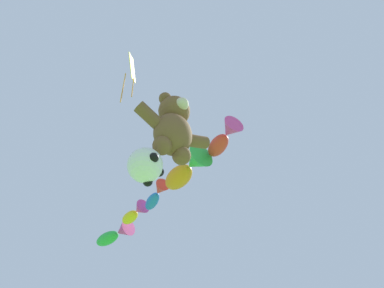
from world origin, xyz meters
The scene contains 8 objects.
teddy_bear_kite centered at (-0.02, 4.90, 9.32)m, with size 2.44×1.08×2.48m.
soccer_ball_kite centered at (-0.65, 5.07, 7.58)m, with size 0.96×0.96×0.89m.
fish_kite_crimson centered at (2.94, 6.02, 11.81)m, with size 1.04×1.91×0.80m.
fish_kite_tangerine centered at (2.70, 8.09, 11.61)m, with size 1.12×2.35×1.10m.
fish_kite_cobalt centered at (2.77, 10.56, 11.94)m, with size 0.93×1.98×0.63m.
fish_kite_goldfin centered at (2.79, 12.51, 12.14)m, with size 0.74×1.71×0.71m.
fish_kite_emerald centered at (2.90, 14.70, 12.17)m, with size 1.34×2.47×0.88m.
diamond_kite centered at (-1.27, 5.75, 12.17)m, with size 0.82×0.95×2.76m.
Camera 1 is at (-3.60, -0.89, 1.29)m, focal length 35.00 mm.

